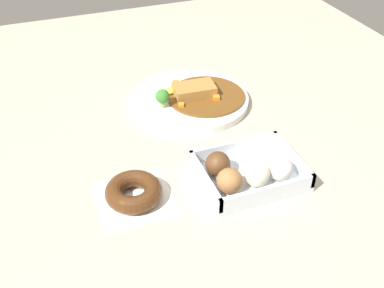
% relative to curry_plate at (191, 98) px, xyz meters
% --- Properties ---
extents(ground_plane, '(1.60, 1.60, 0.00)m').
position_rel_curry_plate_xyz_m(ground_plane, '(-0.08, -0.12, -0.01)').
color(ground_plane, '#B2A893').
extents(curry_plate, '(0.29, 0.29, 0.06)m').
position_rel_curry_plate_xyz_m(curry_plate, '(0.00, 0.00, 0.00)').
color(curry_plate, white).
rests_on(curry_plate, ground_plane).
extents(donut_box, '(0.20, 0.16, 0.06)m').
position_rel_curry_plate_xyz_m(donut_box, '(-0.00, -0.32, 0.01)').
color(donut_box, silver).
rests_on(donut_box, ground_plane).
extents(chocolate_ring_donut, '(0.14, 0.14, 0.04)m').
position_rel_curry_plate_xyz_m(chocolate_ring_donut, '(-0.22, -0.28, 0.00)').
color(chocolate_ring_donut, white).
rests_on(chocolate_ring_donut, ground_plane).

